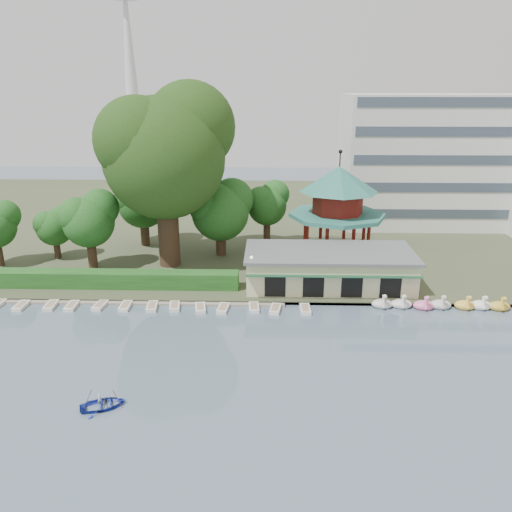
{
  "coord_description": "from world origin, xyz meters",
  "views": [
    {
      "loc": [
        3.35,
        -30.36,
        21.48
      ],
      "look_at": [
        2.0,
        18.0,
        5.0
      ],
      "focal_mm": 35.0,
      "sensor_mm": 36.0,
      "label": 1
    }
  ],
  "objects_px": {
    "boathouse": "(329,267)",
    "dock": "(123,301)",
    "rowboat_with_passengers": "(103,402)",
    "big_tree": "(166,148)",
    "pavilion": "(338,203)"
  },
  "relations": [
    {
      "from": "boathouse",
      "to": "big_tree",
      "type": "bearing_deg",
      "value": 161.59
    },
    {
      "from": "dock",
      "to": "rowboat_with_passengers",
      "type": "relative_size",
      "value": 6.46
    },
    {
      "from": "dock",
      "to": "pavilion",
      "type": "relative_size",
      "value": 2.52
    },
    {
      "from": "boathouse",
      "to": "pavilion",
      "type": "height_order",
      "value": "pavilion"
    },
    {
      "from": "dock",
      "to": "big_tree",
      "type": "bearing_deg",
      "value": 73.85
    },
    {
      "from": "pavilion",
      "to": "rowboat_with_passengers",
      "type": "xyz_separation_m",
      "value": [
        -20.26,
        -32.79,
        -7.03
      ]
    },
    {
      "from": "pavilion",
      "to": "rowboat_with_passengers",
      "type": "relative_size",
      "value": 2.56
    },
    {
      "from": "boathouse",
      "to": "pavilion",
      "type": "bearing_deg",
      "value": 78.72
    },
    {
      "from": "dock",
      "to": "pavilion",
      "type": "xyz_separation_m",
      "value": [
        24.0,
        14.8,
        7.36
      ]
    },
    {
      "from": "boathouse",
      "to": "dock",
      "type": "bearing_deg",
      "value": -167.76
    },
    {
      "from": "dock",
      "to": "rowboat_with_passengers",
      "type": "bearing_deg",
      "value": -78.26
    },
    {
      "from": "rowboat_with_passengers",
      "to": "dock",
      "type": "bearing_deg",
      "value": 101.74
    },
    {
      "from": "big_tree",
      "to": "boathouse",
      "type": "bearing_deg",
      "value": -18.41
    },
    {
      "from": "dock",
      "to": "pavilion",
      "type": "bearing_deg",
      "value": 31.66
    },
    {
      "from": "dock",
      "to": "boathouse",
      "type": "xyz_separation_m",
      "value": [
        22.0,
        4.77,
        2.25
      ]
    }
  ]
}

